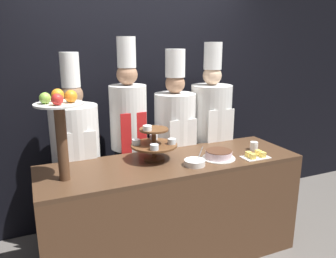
# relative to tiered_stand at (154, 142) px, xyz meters

# --- Properties ---
(wall_back) EXTENTS (10.00, 0.06, 2.80)m
(wall_back) POSITION_rel_tiered_stand_xyz_m (0.13, 0.82, 0.33)
(wall_back) COLOR black
(wall_back) RESTS_ON ground_plane
(buffet_counter) EXTENTS (2.19, 0.67, 0.91)m
(buffet_counter) POSITION_rel_tiered_stand_xyz_m (0.13, -0.09, -0.61)
(buffet_counter) COLOR brown
(buffet_counter) RESTS_ON ground_plane
(tiered_stand) EXTENTS (0.39, 0.39, 0.31)m
(tiered_stand) POSITION_rel_tiered_stand_xyz_m (0.00, 0.00, 0.00)
(tiered_stand) COLOR brown
(tiered_stand) RESTS_ON buffet_counter
(fruit_pedestal) EXTENTS (0.33, 0.33, 0.65)m
(fruit_pedestal) POSITION_rel_tiered_stand_xyz_m (-0.74, -0.13, 0.29)
(fruit_pedestal) COLOR brown
(fruit_pedestal) RESTS_ON buffet_counter
(cake_round) EXTENTS (0.28, 0.28, 0.07)m
(cake_round) POSITION_rel_tiered_stand_xyz_m (0.51, -0.20, -0.12)
(cake_round) COLOR white
(cake_round) RESTS_ON buffet_counter
(cup_white) EXTENTS (0.07, 0.07, 0.07)m
(cup_white) POSITION_rel_tiered_stand_xyz_m (0.94, -0.12, -0.11)
(cup_white) COLOR white
(cup_white) RESTS_ON buffet_counter
(cake_square_tray) EXTENTS (0.23, 0.14, 0.05)m
(cake_square_tray) POSITION_rel_tiered_stand_xyz_m (0.82, -0.30, -0.13)
(cake_square_tray) COLOR white
(cake_square_tray) RESTS_ON buffet_counter
(serving_bowl_near) EXTENTS (0.17, 0.17, 0.15)m
(serving_bowl_near) POSITION_rel_tiered_stand_xyz_m (0.25, -0.26, -0.13)
(serving_bowl_near) COLOR white
(serving_bowl_near) RESTS_ON buffet_counter
(chef_left) EXTENTS (0.42, 0.42, 1.79)m
(chef_left) POSITION_rel_tiered_stand_xyz_m (-0.58, 0.42, -0.13)
(chef_left) COLOR #38332D
(chef_left) RESTS_ON ground_plane
(chef_center_left) EXTENTS (0.34, 0.34, 1.92)m
(chef_center_left) POSITION_rel_tiered_stand_xyz_m (-0.09, 0.42, -0.01)
(chef_center_left) COLOR black
(chef_center_left) RESTS_ON ground_plane
(chef_center_right) EXTENTS (0.40, 0.40, 1.81)m
(chef_center_right) POSITION_rel_tiered_stand_xyz_m (0.39, 0.42, -0.10)
(chef_center_right) COLOR #38332D
(chef_center_right) RESTS_ON ground_plane
(chef_right) EXTENTS (0.42, 0.42, 1.88)m
(chef_right) POSITION_rel_tiered_stand_xyz_m (0.80, 0.42, -0.06)
(chef_right) COLOR #28282D
(chef_right) RESTS_ON ground_plane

